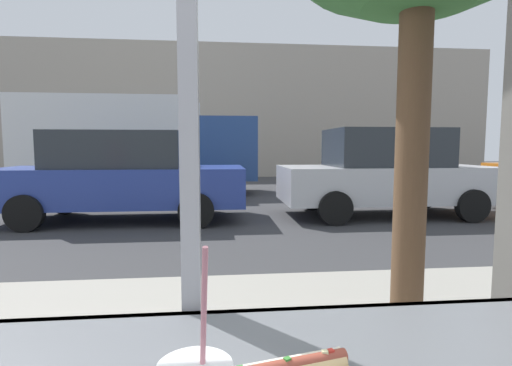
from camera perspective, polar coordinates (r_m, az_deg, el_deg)
name	(u,v)px	position (r m, az deg, el deg)	size (l,w,h in m)	color
ground_plane	(214,209)	(9.09, -6.19, -3.90)	(60.00, 60.00, 0.00)	#38383A
sidewalk_strip	(208,349)	(2.92, -7.07, -23.12)	(16.00, 2.80, 0.10)	#9E998E
building_facade_far	(215,112)	(19.63, -6.08, 10.40)	(28.00, 1.20, 6.43)	#A89E8E
parked_car_blue	(122,176)	(8.03, -19.08, 1.00)	(4.68, 1.99, 1.75)	#283D93
parked_car_silver	(385,173)	(8.57, 18.48, 1.44)	(4.37, 1.96, 1.82)	#BCBCC1
box_truck	(137,142)	(12.54, -17.09, 5.76)	(6.98, 2.44, 2.93)	silver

